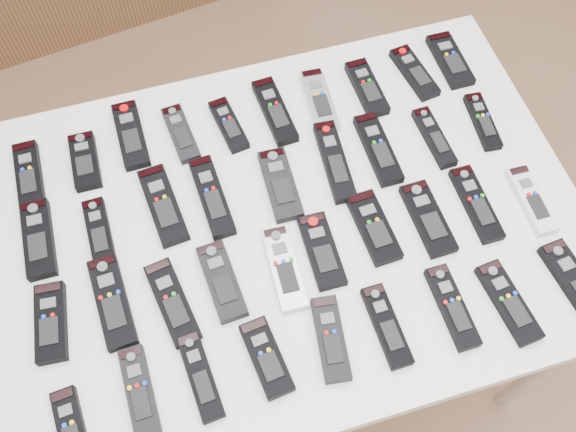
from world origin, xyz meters
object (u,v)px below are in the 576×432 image
object	(u,v)px
remote_11	(99,233)
remote_35	(452,307)
remote_8	(414,73)
remote_9	(450,60)
remote_30	(140,392)
remote_7	(367,88)
remote_29	(71,429)
remote_0	(29,176)
remote_5	(275,111)
remote_10	(38,239)
remote_25	(374,227)
remote_16	(378,149)
remote_21	(172,302)
remote_15	(334,161)
table	(288,233)
remote_2	(131,135)
remote_14	(280,185)
remote_19	(51,322)
remote_26	(428,219)
remote_33	(331,339)
remote_6	(319,101)
remote_13	(212,197)
remote_24	(322,251)
remote_27	(476,204)
remote_31	(201,376)
remote_23	(285,268)
remote_3	(181,134)
remote_22	(222,281)
remote_4	(229,125)
remote_20	(112,302)
remote_37	(576,285)
remote_32	(266,358)
remote_1	(85,161)
remote_36	(509,302)
remote_12	(163,205)
remote_18	(482,121)

from	to	relation	value
remote_11	remote_35	world-z (taller)	remote_35
remote_8	remote_9	world-z (taller)	same
remote_8	remote_30	size ratio (longest dim) A/B	0.95
remote_7	remote_29	size ratio (longest dim) A/B	1.09
remote_0	remote_5	xyz separation A→B (m)	(0.56, 0.02, -0.00)
remote_5	remote_10	xyz separation A→B (m)	(-0.56, -0.18, 0.00)
remote_8	remote_25	world-z (taller)	remote_25
remote_7	remote_16	distance (m)	0.18
remote_8	remote_21	size ratio (longest dim) A/B	0.89
remote_5	remote_15	world-z (taller)	same
table	remote_2	world-z (taller)	remote_2
table	remote_0	bearing A→B (deg)	152.91
remote_14	remote_19	distance (m)	0.54
remote_8	remote_26	world-z (taller)	same
remote_7	remote_25	distance (m)	0.37
remote_9	remote_21	size ratio (longest dim) A/B	0.91
remote_0	remote_19	world-z (taller)	same
remote_33	table	bearing A→B (deg)	98.29
remote_9	remote_29	size ratio (longest dim) A/B	1.11
remote_21	remote_26	world-z (taller)	same
remote_5	remote_6	world-z (taller)	same
remote_13	remote_30	world-z (taller)	remote_13
remote_24	remote_2	bearing A→B (deg)	130.43
remote_25	remote_27	bearing A→B (deg)	-4.97
remote_13	remote_31	world-z (taller)	remote_13
remote_10	remote_23	distance (m)	0.51
remote_0	remote_11	bearing A→B (deg)	-55.91
remote_3	remote_16	distance (m)	0.45
remote_5	remote_22	bearing A→B (deg)	-123.74
remote_30	remote_4	bearing A→B (deg)	59.15
remote_8	remote_23	distance (m)	0.60
remote_19	remote_20	bearing A→B (deg)	9.09
remote_24	remote_37	size ratio (longest dim) A/B	0.87
remote_5	remote_31	bearing A→B (deg)	-122.40
remote_16	remote_19	size ratio (longest dim) A/B	1.17
remote_16	remote_24	world-z (taller)	remote_16
remote_6	remote_9	world-z (taller)	remote_6
remote_20	remote_32	size ratio (longest dim) A/B	1.29
remote_29	remote_7	bearing A→B (deg)	32.05
remote_25	remote_1	bearing A→B (deg)	145.94
remote_36	remote_15	bearing A→B (deg)	112.68
remote_9	remote_31	size ratio (longest dim) A/B	0.97
remote_16	remote_30	bearing A→B (deg)	-148.10
remote_7	remote_32	size ratio (longest dim) A/B	1.07
remote_12	remote_16	bearing A→B (deg)	-5.21
table	remote_33	world-z (taller)	remote_33
remote_2	remote_19	xyz separation A→B (m)	(-0.23, -0.40, 0.00)
remote_1	remote_37	distance (m)	1.07
remote_15	remote_33	size ratio (longest dim) A/B	1.24
remote_18	remote_24	distance (m)	0.50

